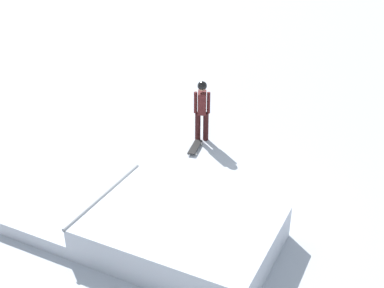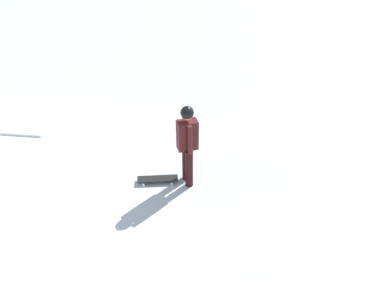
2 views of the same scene
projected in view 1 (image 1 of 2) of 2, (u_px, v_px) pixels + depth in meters
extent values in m
plane|color=#B2B7C1|center=(171.00, 218.00, 10.86)|extent=(60.00, 60.00, 0.00)
cube|color=silver|center=(182.00, 233.00, 9.85)|extent=(4.11, 3.37, 0.70)
cube|color=silver|center=(72.00, 206.00, 11.00)|extent=(2.36, 2.95, 0.30)
cylinder|color=gray|center=(104.00, 195.00, 10.39)|extent=(0.69, 2.55, 0.08)
cylinder|color=black|center=(206.00, 126.00, 13.83)|extent=(0.15, 0.15, 0.82)
cylinder|color=black|center=(198.00, 126.00, 13.84)|extent=(0.15, 0.15, 0.82)
cube|color=#4C1919|center=(202.00, 103.00, 13.50)|extent=(0.40, 0.44, 0.60)
cylinder|color=#4C1919|center=(209.00, 103.00, 13.49)|extent=(0.09, 0.09, 0.60)
cylinder|color=#4C1919|center=(195.00, 102.00, 13.51)|extent=(0.09, 0.09, 0.60)
sphere|color=tan|center=(202.00, 87.00, 13.29)|extent=(0.22, 0.22, 0.22)
sphere|color=black|center=(202.00, 86.00, 13.27)|extent=(0.25, 0.25, 0.25)
cube|color=black|center=(195.00, 147.00, 13.50)|extent=(0.51, 0.81, 0.02)
cylinder|color=silver|center=(196.00, 154.00, 13.26)|extent=(0.05, 0.06, 0.06)
cylinder|color=silver|center=(188.00, 153.00, 13.31)|extent=(0.05, 0.06, 0.06)
cylinder|color=silver|center=(202.00, 144.00, 13.73)|extent=(0.05, 0.06, 0.06)
cylinder|color=silver|center=(194.00, 143.00, 13.79)|extent=(0.05, 0.06, 0.06)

